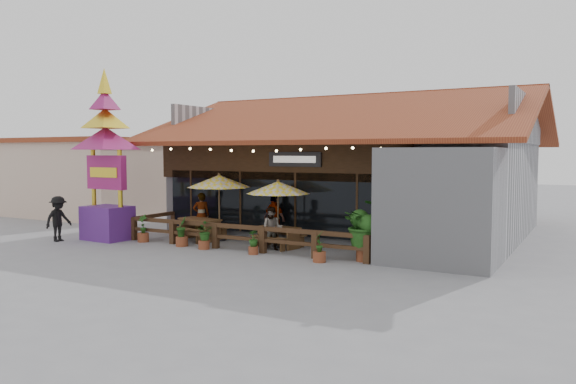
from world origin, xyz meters
The scene contains 19 objects.
ground centered at (0.00, 0.00, 0.00)m, with size 100.00×100.00×0.00m, color gray.
restaurant_building centered at (0.26, 6.61, 2.21)m, with size 15.50×14.73×6.09m.
patio_railing centered at (-2.25, -0.27, 0.61)m, with size 10.00×2.60×0.92m.
neighbor_building centered at (-15.00, 6.00, 2.14)m, with size 8.40×8.40×4.22m.
umbrella_left centered at (-3.45, 1.02, 2.32)m, with size 2.67×2.67×2.66m.
umbrella_right centered at (-0.66, 0.80, 2.17)m, with size 2.93×2.93×2.49m.
picnic_table_left centered at (-4.19, 0.74, 0.58)m, with size 2.09×1.92×0.86m.
picnic_table_right centered at (-0.60, 0.75, 0.51)m, with size 1.80×1.62×0.76m.
thai_sign_tower centered at (-7.46, -0.95, 3.83)m, with size 2.83×2.83×7.24m.
tropical_plant centered at (3.08, -0.15, 1.14)m, with size 1.89×1.85×1.99m.
diner_a centered at (-4.52, 1.27, 0.92)m, with size 0.67×0.44×1.84m, color #3A2312.
diner_b centered at (-0.50, 0.13, 0.77)m, with size 0.75×0.59×1.55m, color #3A2312.
diner_c centered at (-1.16, 1.40, 0.94)m, with size 1.10×0.46×1.88m, color #3A2312.
pedestrian centered at (-8.80, -2.18, 0.88)m, with size 1.14×0.65×1.76m, color black.
planter_a centered at (-5.83, -0.69, 0.45)m, with size 0.44×0.44×1.07m.
planter_b centered at (-3.86, -0.75, 0.50)m, with size 0.45×0.46×1.10m.
planter_c centered at (-2.76, -0.86, 0.55)m, with size 0.70×0.65×0.98m.
planter_d centered at (-0.65, -0.88, 0.40)m, with size 0.42×0.42×0.83m.
planter_e centered at (1.90, -1.01, 0.43)m, with size 0.41×0.41×1.01m.
Camera 1 is at (9.53, -16.76, 3.44)m, focal length 35.00 mm.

